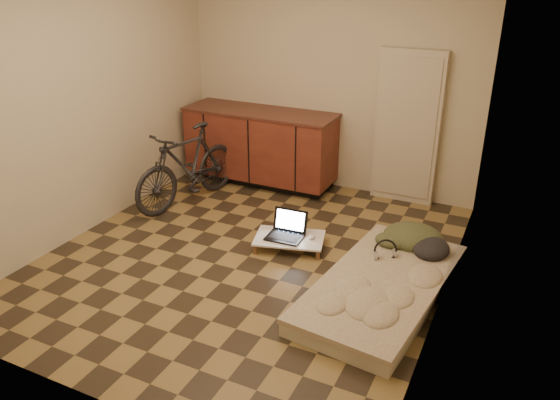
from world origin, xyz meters
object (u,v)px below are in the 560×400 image
at_px(futon, 382,287).
at_px(laptop, 287,231).
at_px(lap_desk, 289,238).
at_px(bicycle, 187,162).

bearing_deg(futon, laptop, 164.71).
bearing_deg(laptop, lap_desk, -23.15).
relative_size(bicycle, futon, 0.78).
distance_m(futon, lap_desk, 1.11).
relative_size(bicycle, laptop, 4.26).
height_order(bicycle, futon, bicycle).
xyz_separation_m(lap_desk, laptop, (-0.04, 0.01, 0.06)).
height_order(bicycle, laptop, bicycle).
distance_m(lap_desk, laptop, 0.07).
relative_size(lap_desk, laptop, 2.10).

